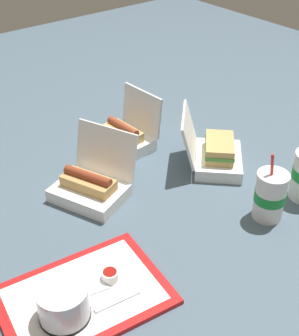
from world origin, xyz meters
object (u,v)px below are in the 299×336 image
object	(u,v)px
ketchup_cup	(110,275)
clamshell_hotdog_left	(126,135)
food_tray	(84,296)
plastic_fork	(117,301)
soda_cup_corner	(270,196)
clamshell_hotdog_front	(91,185)
cake_container	(64,304)
clamshell_sandwich_center	(215,153)

from	to	relation	value
ketchup_cup	clamshell_hotdog_left	world-z (taller)	clamshell_hotdog_left
food_tray	ketchup_cup	distance (m)	0.08
plastic_fork	soda_cup_corner	xyz separation A→B (m)	(-0.50, 0.01, 0.06)
ketchup_cup	clamshell_hotdog_front	bearing A→B (deg)	-115.69
cake_container	ketchup_cup	size ratio (longest dim) A/B	2.81
food_tray	clamshell_hotdog_left	world-z (taller)	clamshell_hotdog_left
soda_cup_corner	clamshell_sandwich_center	bearing A→B (deg)	-104.27
clamshell_sandwich_center	clamshell_hotdog_left	size ratio (longest dim) A/B	1.45
plastic_fork	clamshell_hotdog_front	xyz separation A→B (m)	(-0.17, -0.37, 0.03)
cake_container	soda_cup_corner	xyz separation A→B (m)	(-0.61, 0.05, 0.02)
clamshell_sandwich_center	clamshell_hotdog_front	bearing A→B (deg)	-15.30
food_tray	plastic_fork	bearing A→B (deg)	125.88
cake_container	ketchup_cup	bearing A→B (deg)	-169.69
ketchup_cup	plastic_fork	world-z (taller)	ketchup_cup
plastic_fork	clamshell_sandwich_center	world-z (taller)	clamshell_sandwich_center
ketchup_cup	plastic_fork	distance (m)	0.07
food_tray	cake_container	xyz separation A→B (m)	(0.06, 0.03, 0.05)
clamshell_sandwich_center	soda_cup_corner	world-z (taller)	soda_cup_corner
soda_cup_corner	cake_container	bearing A→B (deg)	-4.38
food_tray	soda_cup_corner	world-z (taller)	soda_cup_corner
cake_container	plastic_fork	distance (m)	0.12
clamshell_hotdog_left	ketchup_cup	bearing A→B (deg)	50.23
ketchup_cup	clamshell_sandwich_center	distance (m)	0.58
cake_container	clamshell_hotdog_front	world-z (taller)	clamshell_hotdog_front
food_tray	ketchup_cup	bearing A→B (deg)	179.39
clamshell_sandwich_center	clamshell_hotdog_left	xyz separation A→B (m)	(0.15, -0.27, -0.00)
plastic_fork	food_tray	bearing A→B (deg)	-46.10
cake_container	soda_cup_corner	bearing A→B (deg)	175.62
clamshell_hotdog_left	soda_cup_corner	distance (m)	0.55
cake_container	clamshell_hotdog_left	size ratio (longest dim) A/B	0.59
clamshell_hotdog_front	clamshell_hotdog_left	world-z (taller)	clamshell_hotdog_front
food_tray	clamshell_hotdog_left	size ratio (longest dim) A/B	2.09
food_tray	ketchup_cup	world-z (taller)	ketchup_cup
ketchup_cup	clamshell_hotdog_front	size ratio (longest dim) A/B	0.16
cake_container	soda_cup_corner	world-z (taller)	soda_cup_corner
clamshell_hotdog_front	clamshell_hotdog_left	xyz separation A→B (m)	(-0.24, -0.16, -0.00)
food_tray	clamshell_hotdog_left	bearing A→B (deg)	-134.64
ketchup_cup	clamshell_sandwich_center	size ratio (longest dim) A/B	0.14
food_tray	clamshell_hotdog_front	bearing A→B (deg)	-125.72
food_tray	cake_container	bearing A→B (deg)	22.18
clamshell_hotdog_front	soda_cup_corner	xyz separation A→B (m)	(-0.33, 0.38, 0.03)
plastic_fork	soda_cup_corner	size ratio (longest dim) A/B	0.54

